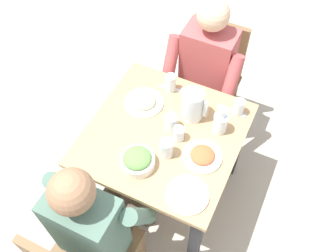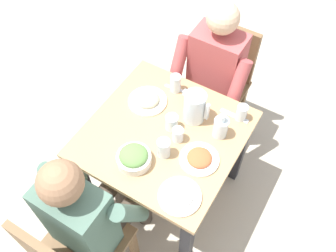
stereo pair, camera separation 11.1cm
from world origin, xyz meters
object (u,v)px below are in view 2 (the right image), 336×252
object	(u,v)px
diner_far	(209,82)
water_glass_near_right	(178,134)
water_glass_far_left	(242,113)
water_glass_far_right	(176,83)
plate_beans	(147,100)
dining_table	(164,146)
water_pitcher	(195,107)
water_glass_by_pitcher	(172,122)
diner_near	(93,209)
salad_bowl	(134,157)
oil_carafe	(220,128)
chair_far	(220,77)
water_glass_near_left	(164,148)
plate_yoghurt	(180,196)
plate_rice_curry	(199,158)

from	to	relation	value
diner_far	water_glass_near_right	bearing A→B (deg)	-81.70
water_glass_far_left	water_glass_far_right	bearing A→B (deg)	-179.33
plate_beans	water_glass_far_right	bearing A→B (deg)	60.70
diner_far	dining_table	bearing A→B (deg)	-90.88
water_pitcher	water_glass_near_right	distance (m)	0.18
water_glass_by_pitcher	dining_table	bearing A→B (deg)	-109.61
diner_near	water_glass_near_right	bearing A→B (deg)	71.45
salad_bowl	water_glass_far_right	size ratio (longest dim) A/B	1.56
diner_far	salad_bowl	bearing A→B (deg)	-93.32
plate_beans	water_glass_by_pitcher	world-z (taller)	water_glass_by_pitcher
diner_far	water_pitcher	xyz separation A→B (m)	(0.08, -0.36, 0.18)
salad_bowl	oil_carafe	world-z (taller)	oil_carafe
dining_table	water_glass_by_pitcher	size ratio (longest dim) A/B	9.00
chair_far	oil_carafe	xyz separation A→B (m)	(0.25, -0.59, 0.28)
dining_table	water_glass_near_left	world-z (taller)	water_glass_near_left
chair_far	water_glass_far_left	bearing A→B (deg)	-54.42
dining_table	plate_yoghurt	distance (m)	0.42
plate_yoghurt	plate_rice_curry	bearing A→B (deg)	94.20
plate_rice_curry	diner_near	bearing A→B (deg)	-125.55
salad_bowl	water_glass_by_pitcher	bearing A→B (deg)	79.27
water_glass_near_left	oil_carafe	distance (m)	0.33
water_glass_near_left	water_glass_near_right	bearing A→B (deg)	82.58
water_glass_near_left	water_glass_far_left	size ratio (longest dim) A/B	1.12
plate_beans	water_glass_by_pitcher	size ratio (longest dim) A/B	2.46
plate_yoghurt	diner_far	bearing A→B (deg)	107.29
water_glass_near_right	plate_yoghurt	bearing A→B (deg)	-58.55
oil_carafe	plate_yoghurt	bearing A→B (deg)	-89.98
salad_bowl	plate_beans	xyz separation A→B (m)	(-0.16, 0.37, -0.02)
plate_rice_curry	water_glass_near_right	xyz separation A→B (m)	(-0.16, 0.06, 0.03)
chair_far	water_glass_near_right	world-z (taller)	chair_far
water_pitcher	salad_bowl	distance (m)	0.43
water_pitcher	salad_bowl	bearing A→B (deg)	-107.26
plate_yoghurt	water_glass_near_left	size ratio (longest dim) A/B	1.91
plate_beans	water_glass_near_left	size ratio (longest dim) A/B	2.01
oil_carafe	dining_table	bearing A→B (deg)	-150.99
diner_near	water_glass_far_right	bearing A→B (deg)	90.58
dining_table	salad_bowl	world-z (taller)	salad_bowl
diner_far	plate_yoghurt	xyz separation A→B (m)	(0.25, -0.82, 0.10)
plate_yoghurt	water_glass_far_right	size ratio (longest dim) A/B	1.86
plate_beans	oil_carafe	xyz separation A→B (m)	(0.46, 0.01, 0.04)
dining_table	water_glass_near_left	distance (m)	0.23
plate_yoghurt	water_glass_far_left	xyz separation A→B (m)	(0.05, 0.59, 0.04)
water_glass_far_right	diner_far	bearing A→B (deg)	64.54
water_glass_by_pitcher	plate_yoghurt	bearing A→B (deg)	-54.09
water_glass_near_left	oil_carafe	world-z (taller)	oil_carafe
dining_table	plate_yoghurt	bearing A→B (deg)	-47.57
diner_near	plate_beans	size ratio (longest dim) A/B	5.17
water_pitcher	plate_rice_curry	world-z (taller)	water_pitcher
diner_near	water_glass_far_left	world-z (taller)	diner_near
plate_beans	water_glass_by_pitcher	xyz separation A→B (m)	(0.21, -0.08, 0.03)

